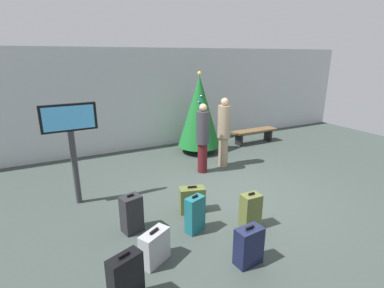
# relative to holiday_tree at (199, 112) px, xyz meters

# --- Properties ---
(ground_plane) EXTENTS (16.00, 16.00, 0.00)m
(ground_plane) POSITION_rel_holiday_tree_xyz_m (-0.76, -3.14, -1.32)
(ground_plane) COLOR #38423D
(back_wall) EXTENTS (16.00, 0.20, 3.23)m
(back_wall) POSITION_rel_holiday_tree_xyz_m (-0.76, 1.28, 0.30)
(back_wall) COLOR #B7BCC1
(back_wall) RESTS_ON ground_plane
(holiday_tree) EXTENTS (1.34, 1.34, 2.54)m
(holiday_tree) POSITION_rel_holiday_tree_xyz_m (0.00, 0.00, 0.00)
(holiday_tree) COLOR #4C3319
(holiday_tree) RESTS_ON ground_plane
(flight_info_kiosk) EXTENTS (1.05, 0.13, 2.11)m
(flight_info_kiosk) POSITION_rel_holiday_tree_xyz_m (-3.89, -1.83, 0.20)
(flight_info_kiosk) COLOR #333338
(flight_info_kiosk) RESTS_ON ground_plane
(waiting_bench) EXTENTS (1.73, 0.44, 0.48)m
(waiting_bench) POSITION_rel_holiday_tree_xyz_m (2.21, -0.03, -0.95)
(waiting_bench) COLOR brown
(waiting_bench) RESTS_ON ground_plane
(traveller_0) EXTENTS (0.43, 0.43, 1.84)m
(traveller_0) POSITION_rel_holiday_tree_xyz_m (-0.73, -1.55, -0.34)
(traveller_0) COLOR #4C1419
(traveller_0) RESTS_ON ground_plane
(traveller_1) EXTENTS (0.37, 0.37, 1.92)m
(traveller_1) POSITION_rel_holiday_tree_xyz_m (0.00, -1.41, -0.30)
(traveller_1) COLOR gray
(traveller_1) RESTS_ON ground_plane
(suitcase_0) EXTENTS (0.47, 0.34, 0.75)m
(suitcase_0) POSITION_rel_holiday_tree_xyz_m (-3.68, -4.90, -0.96)
(suitcase_0) COLOR black
(suitcase_0) RESTS_ON ground_plane
(suitcase_1) EXTENTS (0.43, 0.27, 0.63)m
(suitcase_1) POSITION_rel_holiday_tree_xyz_m (-1.86, -4.98, -1.02)
(suitcase_1) COLOR #141938
(suitcase_1) RESTS_ON ground_plane
(suitcase_2) EXTENTS (0.55, 0.38, 0.55)m
(suitcase_2) POSITION_rel_holiday_tree_xyz_m (-1.92, -3.26, -1.06)
(suitcase_2) COLOR #59602D
(suitcase_2) RESTS_ON ground_plane
(suitcase_3) EXTENTS (0.38, 0.29, 0.70)m
(suitcase_3) POSITION_rel_holiday_tree_xyz_m (-2.19, -3.88, -0.98)
(suitcase_3) COLOR #19606B
(suitcase_3) RESTS_ON ground_plane
(suitcase_4) EXTENTS (0.53, 0.42, 0.56)m
(suitcase_4) POSITION_rel_holiday_tree_xyz_m (-3.10, -4.32, -1.06)
(suitcase_4) COLOR #9EA0A5
(suitcase_4) RESTS_ON ground_plane
(suitcase_5) EXTENTS (0.34, 0.25, 0.69)m
(suitcase_5) POSITION_rel_holiday_tree_xyz_m (-1.24, -4.22, -0.99)
(suitcase_5) COLOR #59602D
(suitcase_5) RESTS_ON ground_plane
(suitcase_6) EXTENTS (0.39, 0.34, 0.72)m
(suitcase_6) POSITION_rel_holiday_tree_xyz_m (-3.17, -3.37, -0.98)
(suitcase_6) COLOR #232326
(suitcase_6) RESTS_ON ground_plane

